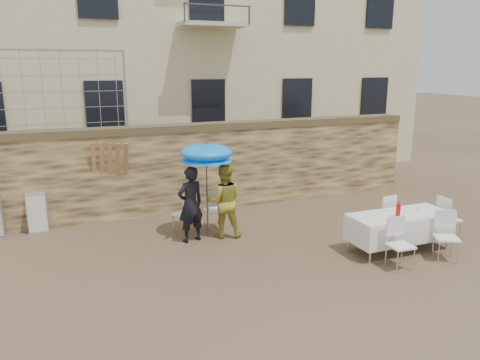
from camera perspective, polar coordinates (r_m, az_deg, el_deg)
name	(u,v)px	position (r m, az deg, el deg)	size (l,w,h in m)	color
ground	(267,293)	(7.98, 3.25, -13.64)	(80.00, 80.00, 0.00)	brown
stone_wall	(185,169)	(12.08, -6.68, 1.40)	(13.00, 0.50, 2.20)	olive
chain_link_fence	(53,92)	(11.43, -21.88, 9.94)	(3.20, 0.06, 1.80)	gray
man_suit	(191,204)	(9.94, -6.05, -2.97)	(0.60, 0.39, 1.64)	black
woman_dress	(224,201)	(10.16, -1.97, -2.58)	(0.79, 0.62, 1.62)	#D0CD3F
umbrella	(206,156)	(9.91, -4.13, 2.99)	(1.16, 1.16, 1.94)	#3F3F44
couple_chair_left	(184,212)	(10.55, -6.82, -3.93)	(0.48, 0.48, 0.96)	white
couple_chair_right	(214,209)	(10.74, -3.20, -3.53)	(0.48, 0.48, 0.96)	white
banquet_table	(400,216)	(9.98, 18.97, -4.15)	(2.10, 0.85, 0.78)	silver
soda_bottle	(398,211)	(9.69, 18.72, -3.57)	(0.09, 0.09, 0.26)	red
table_chair_front_left	(401,244)	(9.15, 19.00, -7.44)	(0.48, 0.48, 0.96)	white
table_chair_front_right	(447,237)	(9.87, 23.90, -6.32)	(0.48, 0.48, 0.96)	white
table_chair_back	(382,215)	(10.76, 16.94, -4.11)	(0.48, 0.48, 0.96)	white
table_chair_side	(449,218)	(11.05, 24.09, -4.25)	(0.48, 0.48, 0.96)	white
chair_stack_right	(38,210)	(11.63, -23.45, -3.43)	(0.46, 0.47, 0.92)	white
wood_planks	(108,181)	(11.59, -15.80, -0.07)	(0.70, 0.20, 2.00)	#A37749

